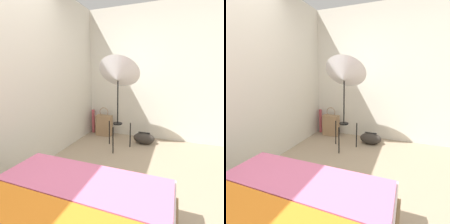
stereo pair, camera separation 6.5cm
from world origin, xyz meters
TOP-DOWN VIEW (x-y plane):
  - wall_back at (0.00, 2.47)m, footprint 8.00×0.05m
  - wall_side_left at (-1.26, 1.00)m, footprint 0.05×8.00m
  - photo_umbrella at (-0.36, 1.71)m, footprint 0.71×0.63m
  - tote_bag at (-0.85, 2.26)m, footprint 0.34×0.17m
  - duffel_bag at (0.05, 2.08)m, footprint 0.40×0.22m
  - paper_roll at (-1.16, 2.35)m, footprint 0.07×0.07m

SIDE VIEW (x-z plane):
  - duffel_bag at x=0.05m, z-range 0.00..0.22m
  - tote_bag at x=-0.85m, z-range -0.08..0.54m
  - paper_roll at x=-1.16m, z-range 0.00..0.53m
  - photo_umbrella at x=-0.36m, z-range 0.47..2.08m
  - wall_back at x=0.00m, z-range 0.00..2.60m
  - wall_side_left at x=-1.26m, z-range 0.00..2.60m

